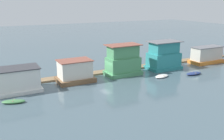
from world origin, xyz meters
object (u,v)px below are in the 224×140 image
at_px(houseboat_white, 18,80).
at_px(dinghy_white, 162,76).
at_px(dinghy_green, 14,102).
at_px(houseboat_brown, 75,72).
at_px(houseboat_orange, 207,55).
at_px(houseboat_teal, 164,56).
at_px(dinghy_navy, 194,73).
at_px(houseboat_green, 123,61).

bearing_deg(houseboat_white, dinghy_white, -10.25).
relative_size(dinghy_green, dinghy_white, 0.99).
relative_size(houseboat_brown, houseboat_orange, 0.80).
bearing_deg(dinghy_green, dinghy_white, 0.57).
height_order(dinghy_green, dinghy_white, dinghy_green).
distance_m(houseboat_white, dinghy_white, 21.83).
bearing_deg(houseboat_teal, dinghy_navy, -69.49).
distance_m(houseboat_green, houseboat_orange, 19.00).
xyz_separation_m(houseboat_brown, houseboat_orange, (27.30, -0.61, -0.03)).
relative_size(houseboat_white, dinghy_green, 1.97).
distance_m(houseboat_green, dinghy_navy, 12.09).
height_order(houseboat_teal, houseboat_orange, houseboat_teal).
relative_size(houseboat_white, dinghy_white, 1.94).
height_order(houseboat_white, dinghy_green, houseboat_white).
height_order(houseboat_green, houseboat_orange, houseboat_green).
distance_m(houseboat_green, dinghy_white, 6.77).
bearing_deg(houseboat_white, houseboat_teal, 0.61).
distance_m(houseboat_teal, dinghy_white, 5.88).
bearing_deg(houseboat_orange, houseboat_teal, 177.94).
xyz_separation_m(houseboat_white, dinghy_white, (21.43, -3.88, -1.44)).
bearing_deg(houseboat_orange, dinghy_green, -173.80).
bearing_deg(dinghy_green, houseboat_brown, 25.89).
relative_size(houseboat_teal, dinghy_green, 2.05).
height_order(houseboat_brown, houseboat_teal, houseboat_teal).
bearing_deg(dinghy_navy, houseboat_white, 169.05).
height_order(houseboat_brown, dinghy_green, houseboat_brown).
height_order(houseboat_orange, dinghy_green, houseboat_orange).
xyz_separation_m(dinghy_white, dinghy_navy, (5.66, -1.36, 0.04)).
distance_m(houseboat_brown, houseboat_orange, 27.30).
bearing_deg(dinghy_navy, houseboat_orange, 31.30).
xyz_separation_m(houseboat_green, dinghy_green, (-17.80, -4.40, -2.11)).
bearing_deg(dinghy_green, dinghy_navy, -2.30).
xyz_separation_m(houseboat_teal, dinghy_green, (-26.28, -4.37, -2.09)).
relative_size(dinghy_green, dinghy_navy, 0.98).
relative_size(houseboat_orange, dinghy_green, 2.34).
xyz_separation_m(houseboat_white, dinghy_green, (-1.25, -4.10, -1.41)).
relative_size(dinghy_white, dinghy_navy, 0.99).
bearing_deg(dinghy_navy, houseboat_brown, 163.07).
relative_size(houseboat_white, houseboat_green, 0.99).
bearing_deg(dinghy_green, houseboat_white, 73.12).
bearing_deg(houseboat_white, dinghy_green, -106.88).
bearing_deg(houseboat_brown, dinghy_green, -154.11).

